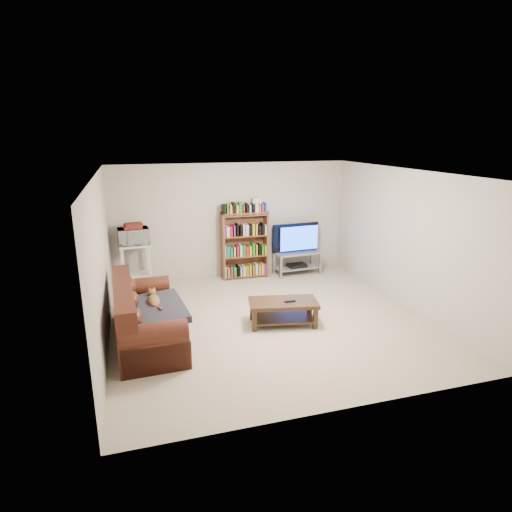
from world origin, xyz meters
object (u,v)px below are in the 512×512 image
object	(u,v)px
bookshelf	(245,244)
coffee_table	(283,308)
sofa	(143,321)
tv_stand	(297,259)

from	to	relation	value
bookshelf	coffee_table	bearing A→B (deg)	-89.61
coffee_table	sofa	bearing A→B (deg)	-170.09
tv_stand	bookshelf	size ratio (longest dim) A/B	0.72
sofa	coffee_table	xyz separation A→B (m)	(2.18, -0.04, -0.04)
sofa	tv_stand	bearing A→B (deg)	32.44
sofa	coffee_table	world-z (taller)	sofa
sofa	bookshelf	xyz separation A→B (m)	(2.20, 2.43, 0.41)
coffee_table	tv_stand	size ratio (longest dim) A/B	1.15
coffee_table	bookshelf	bearing A→B (deg)	100.38
sofa	bookshelf	distance (m)	3.31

